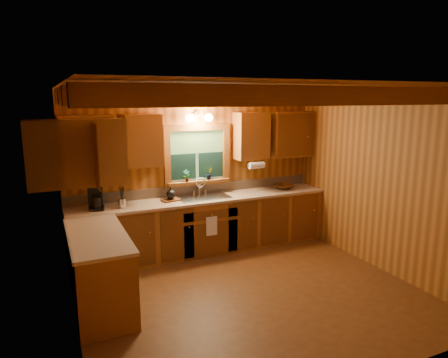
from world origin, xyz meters
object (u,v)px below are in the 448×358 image
wicker_basket (284,187)px  coffee_maker (96,197)px  sink (203,200)px  cutting_board (171,200)px

wicker_basket → coffee_maker: bearing=180.0°
sink → coffee_maker: (-1.65, -0.00, 0.22)m
wicker_basket → cutting_board: bearing=179.4°
sink → wicker_basket: sink is taller
sink → wicker_basket: 1.51m
coffee_maker → wicker_basket: coffee_maker is taller
sink → cutting_board: bearing=178.2°
cutting_board → sink: bearing=-11.6°
cutting_board → wicker_basket: (2.04, -0.02, 0.03)m
coffee_maker → cutting_board: bearing=10.8°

